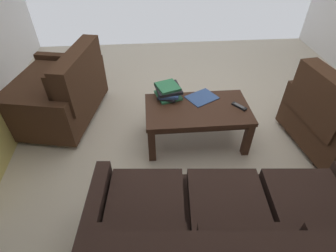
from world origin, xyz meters
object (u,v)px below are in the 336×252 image
loveseat_near (60,92)px  book_stack (168,91)px  coffee_table (197,113)px  armchair_side (335,118)px  loose_magazine (202,97)px  sofa_main (230,239)px  tv_remote (239,106)px

loveseat_near → book_stack: bearing=165.4°
loveseat_near → coffee_table: bearing=159.8°
armchair_side → loose_magazine: armchair_side is taller
sofa_main → coffee_table: (-0.01, -1.30, 0.02)m
coffee_table → armchair_side: size_ratio=1.08×
tv_remote → loose_magazine: size_ratio=0.52×
tv_remote → loose_magazine: bearing=-29.7°
loveseat_near → tv_remote: loveseat_near is taller
sofa_main → tv_remote: sofa_main is taller
armchair_side → book_stack: armchair_side is taller
sofa_main → loose_magazine: bearing=-93.3°
armchair_side → sofa_main: bearing=39.1°
book_stack → loose_magazine: 0.36m
loose_magazine → loveseat_near: bearing=-133.0°
book_stack → tv_remote: size_ratio=2.07×
tv_remote → loose_magazine: tv_remote is taller
armchair_side → coffee_table: bearing=-7.5°
loveseat_near → loose_magazine: 1.63m
armchair_side → tv_remote: armchair_side is taller
armchair_side → tv_remote: (0.95, -0.16, 0.08)m
loveseat_near → loose_magazine: bearing=166.4°
loveseat_near → sofa_main: bearing=128.8°
book_stack → armchair_side: bearing=165.9°
sofa_main → tv_remote: 1.35m
loveseat_near → coffee_table: 1.61m
coffee_table → tv_remote: 0.42m
loveseat_near → coffee_table: size_ratio=1.22×
sofa_main → loveseat_near: bearing=-51.2°
armchair_side → loose_magazine: 1.35m
coffee_table → book_stack: (0.28, -0.23, 0.13)m
armchair_side → book_stack: size_ratio=3.06×
book_stack → tv_remote: (-0.69, 0.26, -0.05)m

